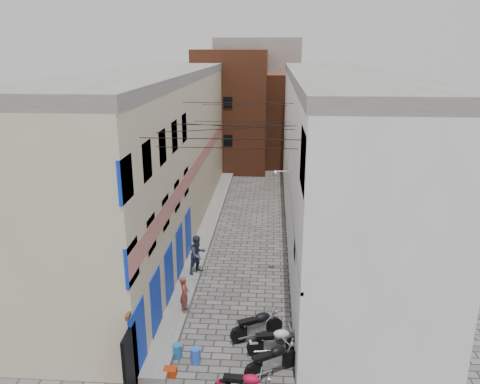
% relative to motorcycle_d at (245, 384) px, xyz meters
% --- Properties ---
extents(plinth, '(0.90, 26.00, 0.25)m').
position_rel_motorcycle_d_xyz_m(plinth, '(-2.98, 13.41, -0.42)').
color(plinth, slate).
rests_on(plinth, ground).
extents(building_left, '(5.10, 27.00, 9.00)m').
position_rel_motorcycle_d_xyz_m(building_left, '(-5.91, 13.36, 3.95)').
color(building_left, beige).
rests_on(building_left, ground).
extents(building_right, '(5.94, 26.00, 9.00)m').
position_rel_motorcycle_d_xyz_m(building_right, '(4.07, 13.40, 3.96)').
color(building_right, silver).
rests_on(building_right, ground).
extents(building_far_brick_left, '(6.00, 6.00, 10.00)m').
position_rel_motorcycle_d_xyz_m(building_far_brick_left, '(-2.93, 28.41, 4.45)').
color(building_far_brick_left, brown).
rests_on(building_far_brick_left, ground).
extents(building_far_brick_right, '(5.00, 6.00, 8.00)m').
position_rel_motorcycle_d_xyz_m(building_far_brick_right, '(2.07, 30.41, 3.45)').
color(building_far_brick_right, brown).
rests_on(building_far_brick_right, ground).
extents(building_far_concrete, '(8.00, 5.00, 11.00)m').
position_rel_motorcycle_d_xyz_m(building_far_concrete, '(-0.93, 34.41, 4.95)').
color(building_far_concrete, slate).
rests_on(building_far_concrete, ground).
extents(far_shopfront, '(2.00, 0.30, 2.40)m').
position_rel_motorcycle_d_xyz_m(far_shopfront, '(-0.93, 25.61, 0.65)').
color(far_shopfront, black).
rests_on(far_shopfront, ground).
extents(overhead_wires, '(5.80, 13.02, 1.32)m').
position_rel_motorcycle_d_xyz_m(overhead_wires, '(-0.93, 8.05, 6.58)').
color(overhead_wires, black).
rests_on(overhead_wires, ground).
extents(motorcycle_d, '(1.95, 0.79, 1.10)m').
position_rel_motorcycle_d_xyz_m(motorcycle_d, '(0.00, 0.00, 0.00)').
color(motorcycle_d, maroon).
rests_on(motorcycle_d, ground).
extents(motorcycle_e, '(2.02, 1.56, 1.15)m').
position_rel_motorcycle_d_xyz_m(motorcycle_e, '(0.81, 1.25, 0.03)').
color(motorcycle_e, black).
rests_on(motorcycle_e, ground).
extents(motorcycle_f, '(2.06, 0.98, 1.14)m').
position_rel_motorcycle_d_xyz_m(motorcycle_f, '(0.91, 2.26, 0.02)').
color(motorcycle_f, silver).
rests_on(motorcycle_f, ground).
extents(motorcycle_g, '(2.13, 1.55, 1.20)m').
position_rel_motorcycle_d_xyz_m(motorcycle_g, '(0.24, 3.15, 0.05)').
color(motorcycle_g, black).
rests_on(motorcycle_g, ground).
extents(person_a, '(0.45, 0.60, 1.49)m').
position_rel_motorcycle_d_xyz_m(person_a, '(-2.63, 4.38, 0.45)').
color(person_a, brown).
rests_on(person_a, plinth).
extents(person_b, '(1.10, 1.11, 1.80)m').
position_rel_motorcycle_d_xyz_m(person_b, '(-2.63, 7.69, 0.60)').
color(person_b, '#31384A').
rests_on(person_b, plinth).
extents(water_jug_near, '(0.36, 0.36, 0.54)m').
position_rel_motorcycle_d_xyz_m(water_jug_near, '(-1.75, 1.61, -0.28)').
color(water_jug_near, blue).
rests_on(water_jug_near, ground).
extents(water_jug_far, '(0.40, 0.40, 0.51)m').
position_rel_motorcycle_d_xyz_m(water_jug_far, '(-2.42, 1.83, -0.29)').
color(water_jug_far, '#236CB0').
rests_on(water_jug_far, ground).
extents(red_crate, '(0.42, 0.32, 0.26)m').
position_rel_motorcycle_d_xyz_m(red_crate, '(-2.48, 0.91, -0.42)').
color(red_crate, '#AA2B0C').
rests_on(red_crate, ground).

